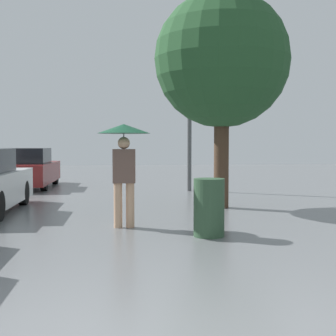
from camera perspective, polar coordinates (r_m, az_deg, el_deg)
pedestrian at (r=8.06m, az=-5.41°, el=2.34°), size 0.91×0.91×1.79m
parked_car_farthest at (r=16.33m, az=-17.09°, el=-0.15°), size 1.83×4.10×1.32m
tree at (r=10.81m, az=6.58°, el=12.87°), size 3.04×3.04×4.85m
street_lamp at (r=14.49m, az=2.63°, el=6.11°), size 0.25×0.25×3.96m
trash_bin at (r=7.34m, az=5.02°, el=-4.82°), size 0.48×0.48×0.91m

